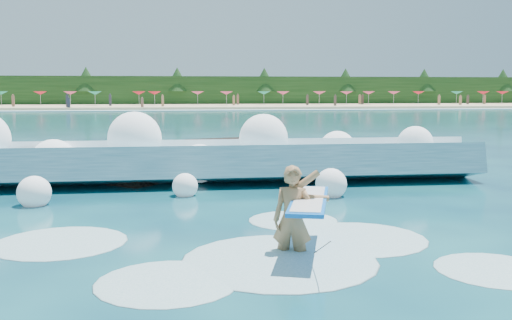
% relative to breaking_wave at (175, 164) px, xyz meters
% --- Properties ---
extents(ground, '(200.00, 200.00, 0.00)m').
position_rel_breaking_wave_xyz_m(ground, '(0.22, -6.79, -0.53)').
color(ground, '#082840').
rests_on(ground, ground).
extents(beach, '(140.00, 20.00, 0.40)m').
position_rel_breaking_wave_xyz_m(beach, '(0.22, 71.21, -0.33)').
color(beach, tan).
rests_on(beach, ground).
extents(wet_band, '(140.00, 5.00, 0.08)m').
position_rel_breaking_wave_xyz_m(wet_band, '(0.22, 60.21, -0.49)').
color(wet_band, silver).
rests_on(wet_band, ground).
extents(treeline, '(140.00, 4.00, 5.00)m').
position_rel_breaking_wave_xyz_m(treeline, '(0.22, 81.21, 1.97)').
color(treeline, black).
rests_on(treeline, ground).
extents(breaking_wave, '(17.66, 2.77, 1.52)m').
position_rel_breaking_wave_xyz_m(breaking_wave, '(0.00, 0.00, 0.00)').
color(breaking_wave, teal).
rests_on(breaking_wave, ground).
extents(rock_cluster, '(8.01, 3.21, 1.30)m').
position_rel_breaking_wave_xyz_m(rock_cluster, '(-1.65, 0.84, -0.12)').
color(rock_cluster, black).
rests_on(rock_cluster, ground).
extents(surfer_with_board, '(1.25, 2.94, 1.76)m').
position_rel_breaking_wave_xyz_m(surfer_with_board, '(1.98, -7.69, 0.12)').
color(surfer_with_board, '#996F47').
rests_on(surfer_with_board, ground).
extents(wave_spray, '(15.31, 4.52, 2.17)m').
position_rel_breaking_wave_xyz_m(wave_spray, '(-0.57, -0.17, 0.50)').
color(wave_spray, white).
rests_on(wave_spray, ground).
extents(surf_foam, '(8.78, 5.43, 0.16)m').
position_rel_breaking_wave_xyz_m(surf_foam, '(1.49, -7.45, -0.53)').
color(surf_foam, silver).
rests_on(surf_foam, ground).
extents(beach_umbrellas, '(110.77, 6.92, 0.50)m').
position_rel_breaking_wave_xyz_m(beach_umbrellas, '(0.24, 73.24, 1.72)').
color(beach_umbrellas, red).
rests_on(beach_umbrellas, ground).
extents(beachgoers, '(98.76, 13.17, 1.92)m').
position_rel_breaking_wave_xyz_m(beachgoers, '(-3.57, 68.22, 0.60)').
color(beachgoers, '#3F332D').
rests_on(beachgoers, ground).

